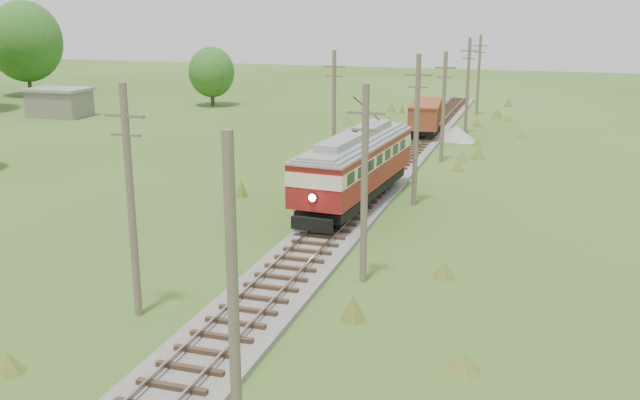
% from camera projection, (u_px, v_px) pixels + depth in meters
% --- Properties ---
extents(railbed_main, '(3.60, 96.00, 0.57)m').
position_uv_depth(railbed_main, '(374.00, 187.00, 46.79)').
color(railbed_main, '#605B54').
rests_on(railbed_main, ground).
extents(streetcar, '(4.14, 13.61, 6.17)m').
position_uv_depth(streetcar, '(356.00, 162.00, 41.70)').
color(streetcar, black).
rests_on(streetcar, ground).
extents(gondola, '(3.28, 8.15, 2.64)m').
position_uv_depth(gondola, '(425.00, 115.00, 65.12)').
color(gondola, black).
rests_on(gondola, ground).
extents(gravel_pile, '(3.56, 3.78, 1.30)m').
position_uv_depth(gravel_pile, '(457.00, 133.00, 63.99)').
color(gravel_pile, gray).
rests_on(gravel_pile, ground).
extents(utility_pole_r_1, '(0.30, 0.30, 8.80)m').
position_uv_depth(utility_pole_r_1, '(233.00, 301.00, 18.09)').
color(utility_pole_r_1, brown).
rests_on(utility_pole_r_1, ground).
extents(utility_pole_r_2, '(1.60, 0.30, 8.60)m').
position_uv_depth(utility_pole_r_2, '(365.00, 183.00, 30.00)').
color(utility_pole_r_2, brown).
rests_on(utility_pole_r_2, ground).
extents(utility_pole_r_3, '(1.60, 0.30, 9.00)m').
position_uv_depth(utility_pole_r_3, '(416.00, 129.00, 41.94)').
color(utility_pole_r_3, brown).
rests_on(utility_pole_r_3, ground).
extents(utility_pole_r_4, '(1.60, 0.30, 8.40)m').
position_uv_depth(utility_pole_r_4, '(444.00, 106.00, 54.04)').
color(utility_pole_r_4, brown).
rests_on(utility_pole_r_4, ground).
extents(utility_pole_r_5, '(1.60, 0.30, 8.90)m').
position_uv_depth(utility_pole_r_5, '(468.00, 85.00, 65.82)').
color(utility_pole_r_5, brown).
rests_on(utility_pole_r_5, ground).
extents(utility_pole_r_6, '(1.60, 0.30, 8.70)m').
position_uv_depth(utility_pole_r_6, '(479.00, 74.00, 77.87)').
color(utility_pole_r_6, brown).
rests_on(utility_pole_r_6, ground).
extents(utility_pole_l_a, '(1.60, 0.30, 9.00)m').
position_uv_depth(utility_pole_l_a, '(131.00, 200.00, 26.59)').
color(utility_pole_l_a, brown).
rests_on(utility_pole_l_a, ground).
extents(utility_pole_l_b, '(1.60, 0.30, 8.60)m').
position_uv_depth(utility_pole_l_b, '(334.00, 108.00, 52.50)').
color(utility_pole_l_b, brown).
rests_on(utility_pole_l_b, ground).
extents(tree_left_5, '(9.66, 9.66, 12.44)m').
position_uv_depth(tree_left_5, '(25.00, 42.00, 94.31)').
color(tree_left_5, '#38281C').
rests_on(tree_left_5, ground).
extents(tree_mid_a, '(5.46, 5.46, 7.03)m').
position_uv_depth(tree_mid_a, '(212.00, 72.00, 85.18)').
color(tree_mid_a, '#38281C').
rests_on(tree_mid_a, ground).
extents(shed, '(6.40, 4.40, 3.10)m').
position_uv_depth(shed, '(59.00, 102.00, 77.33)').
color(shed, slate).
rests_on(shed, ground).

